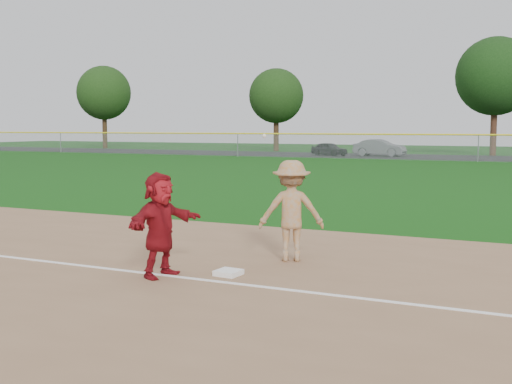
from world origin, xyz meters
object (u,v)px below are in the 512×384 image
at_px(car_mid, 380,148).
at_px(car_left, 329,149).
at_px(first_base, 228,273).
at_px(base_runner, 160,224).

bearing_deg(car_mid, car_left, 105.44).
height_order(first_base, base_runner, base_runner).
height_order(car_left, car_mid, car_mid).
relative_size(base_runner, car_mid, 0.40).
xyz_separation_m(base_runner, car_mid, (-8.17, 46.56, -0.18)).
xyz_separation_m(first_base, car_left, (-13.52, 45.02, 0.54)).
bearing_deg(base_runner, car_mid, 19.76).
distance_m(base_runner, car_mid, 47.27).
relative_size(base_runner, car_left, 0.52).
bearing_deg(car_left, base_runner, -141.51).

